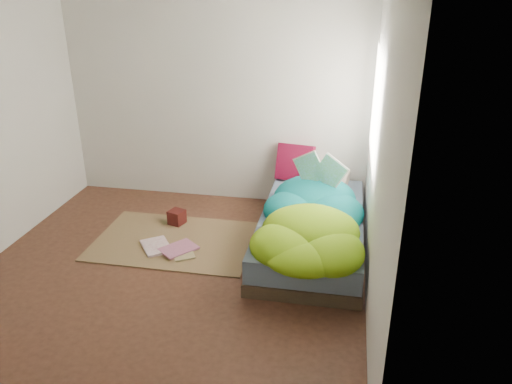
% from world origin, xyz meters
% --- Properties ---
extents(ground, '(3.50, 3.50, 0.00)m').
position_xyz_m(ground, '(0.00, 0.00, 0.00)').
color(ground, '#402418').
rests_on(ground, ground).
extents(room_walls, '(3.54, 3.54, 2.62)m').
position_xyz_m(room_walls, '(0.01, 0.01, 1.63)').
color(room_walls, beige).
rests_on(room_walls, ground).
extents(bed, '(1.00, 2.00, 0.34)m').
position_xyz_m(bed, '(1.22, 0.72, 0.17)').
color(bed, '#37271E').
rests_on(bed, ground).
extents(duvet, '(0.96, 1.84, 0.34)m').
position_xyz_m(duvet, '(1.22, 0.50, 0.51)').
color(duvet, '#076B6C').
rests_on(duvet, bed).
extents(rug, '(1.60, 1.10, 0.01)m').
position_xyz_m(rug, '(-0.15, 0.55, 0.01)').
color(rug, brown).
rests_on(rug, ground).
extents(pillow_floral, '(0.56, 0.41, 0.12)m').
position_xyz_m(pillow_floral, '(1.28, 1.54, 0.40)').
color(pillow_floral, silver).
rests_on(pillow_floral, bed).
extents(pillow_magenta, '(0.43, 0.19, 0.41)m').
position_xyz_m(pillow_magenta, '(0.95, 1.62, 0.55)').
color(pillow_magenta, '#500518').
rests_on(pillow_magenta, bed).
extents(open_book, '(0.47, 0.25, 0.28)m').
position_xyz_m(open_book, '(1.26, 0.96, 0.82)').
color(open_book, '#2D8C2F').
rests_on(open_book, duvet).
extents(wooden_box, '(0.19, 0.19, 0.15)m').
position_xyz_m(wooden_box, '(-0.25, 0.92, 0.09)').
color(wooden_box, '#370D0C').
rests_on(wooden_box, rug).
extents(floor_book_a, '(0.40, 0.43, 0.03)m').
position_xyz_m(floor_book_a, '(-0.38, 0.30, 0.03)').
color(floor_book_a, silver).
rests_on(floor_book_a, rug).
extents(floor_book_b, '(0.41, 0.43, 0.03)m').
position_xyz_m(floor_book_b, '(-0.14, 0.44, 0.03)').
color(floor_book_b, '#B56885').
rests_on(floor_book_b, rug).
extents(floor_book_c, '(0.30, 0.33, 0.02)m').
position_xyz_m(floor_book_c, '(-0.07, 0.25, 0.02)').
color(floor_book_c, tan).
rests_on(floor_book_c, rug).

